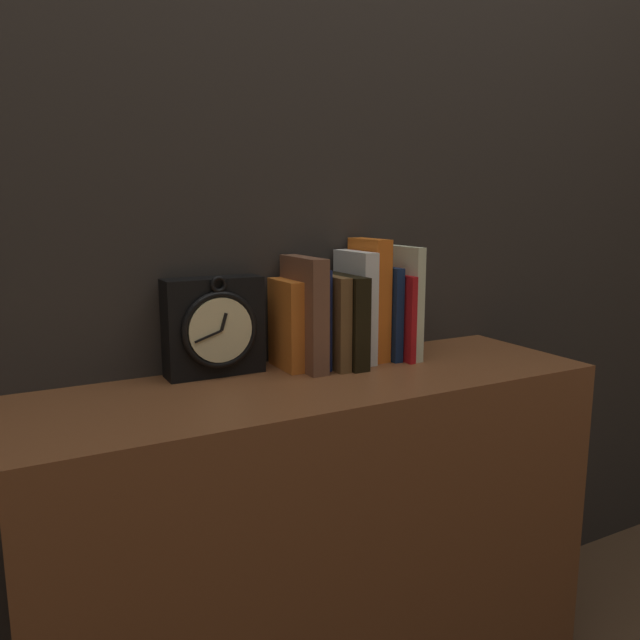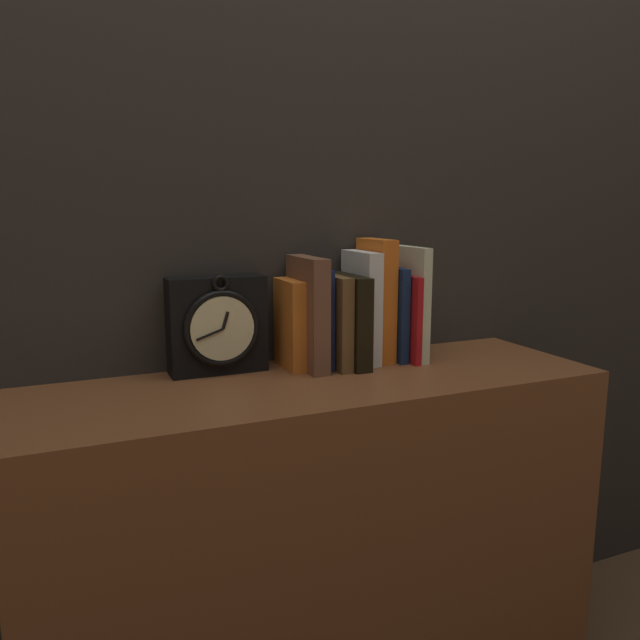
# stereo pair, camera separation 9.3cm
# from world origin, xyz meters

# --- Properties ---
(wall_back) EXTENTS (6.00, 0.05, 2.60)m
(wall_back) POSITION_xyz_m (0.00, 0.20, 1.30)
(wall_back) COLOR #2D2823
(wall_back) RESTS_ON ground_plane
(bookshelf) EXTENTS (1.09, 0.35, 0.71)m
(bookshelf) POSITION_xyz_m (0.00, 0.00, 0.35)
(bookshelf) COLOR brown
(bookshelf) RESTS_ON ground_plane
(clock) EXTENTS (0.19, 0.08, 0.20)m
(clock) POSITION_xyz_m (-0.16, 0.13, 0.80)
(clock) COLOR black
(clock) RESTS_ON bookshelf
(book_slot0_orange) EXTENTS (0.03, 0.11, 0.18)m
(book_slot0_orange) POSITION_xyz_m (-0.02, 0.11, 0.80)
(book_slot0_orange) COLOR orange
(book_slot0_orange) RESTS_ON bookshelf
(book_slot1_brown) EXTENTS (0.04, 0.15, 0.22)m
(book_slot1_brown) POSITION_xyz_m (0.01, 0.09, 0.82)
(book_slot1_brown) COLOR brown
(book_slot1_brown) RESTS_ON bookshelf
(book_slot2_navy) EXTENTS (0.02, 0.12, 0.20)m
(book_slot2_navy) POSITION_xyz_m (0.04, 0.10, 0.81)
(book_slot2_navy) COLOR navy
(book_slot2_navy) RESTS_ON bookshelf
(book_slot3_brown) EXTENTS (0.03, 0.15, 0.19)m
(book_slot3_brown) POSITION_xyz_m (0.06, 0.09, 0.80)
(book_slot3_brown) COLOR brown
(book_slot3_brown) RESTS_ON bookshelf
(book_slot4_black) EXTENTS (0.03, 0.16, 0.18)m
(book_slot4_black) POSITION_xyz_m (0.10, 0.08, 0.80)
(book_slot4_black) COLOR black
(book_slot4_black) RESTS_ON bookshelf
(book_slot5_white) EXTENTS (0.03, 0.13, 0.23)m
(book_slot5_white) POSITION_xyz_m (0.14, 0.10, 0.82)
(book_slot5_white) COLOR white
(book_slot5_white) RESTS_ON bookshelf
(book_slot6_orange) EXTENTS (0.04, 0.12, 0.25)m
(book_slot6_orange) POSITION_xyz_m (0.17, 0.10, 0.84)
(book_slot6_orange) COLOR orange
(book_slot6_orange) RESTS_ON bookshelf
(book_slot7_navy) EXTENTS (0.02, 0.13, 0.20)m
(book_slot7_navy) POSITION_xyz_m (0.20, 0.10, 0.81)
(book_slot7_navy) COLOR #13274B
(book_slot7_navy) RESTS_ON bookshelf
(book_slot8_red) EXTENTS (0.01, 0.15, 0.18)m
(book_slot8_red) POSITION_xyz_m (0.22, 0.09, 0.80)
(book_slot8_red) COLOR red
(book_slot8_red) RESTS_ON bookshelf
(book_slot9_cream) EXTENTS (0.02, 0.15, 0.24)m
(book_slot9_cream) POSITION_xyz_m (0.24, 0.09, 0.83)
(book_slot9_cream) COLOR beige
(book_slot9_cream) RESTS_ON bookshelf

